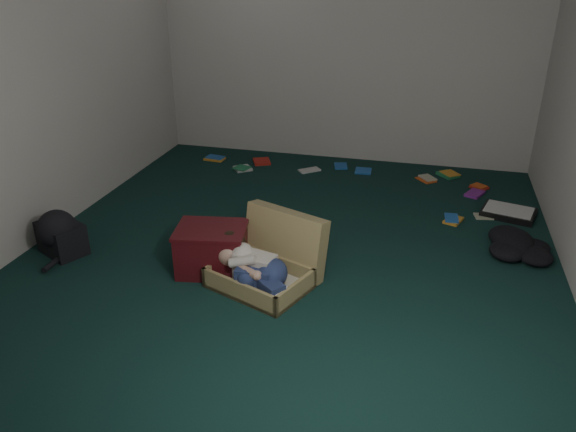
% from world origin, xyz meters
% --- Properties ---
extents(floor, '(4.50, 4.50, 0.00)m').
position_xyz_m(floor, '(0.00, 0.00, 0.00)').
color(floor, black).
rests_on(floor, ground).
extents(wall_back, '(4.50, 0.00, 4.50)m').
position_xyz_m(wall_back, '(0.00, 2.25, 1.30)').
color(wall_back, silver).
rests_on(wall_back, ground).
extents(wall_front, '(4.50, 0.00, 4.50)m').
position_xyz_m(wall_front, '(0.00, -2.25, 1.30)').
color(wall_front, silver).
rests_on(wall_front, ground).
extents(wall_left, '(0.00, 4.50, 4.50)m').
position_xyz_m(wall_left, '(-2.00, 0.00, 1.30)').
color(wall_left, silver).
rests_on(wall_left, ground).
extents(suitcase, '(0.83, 0.82, 0.47)m').
position_xyz_m(suitcase, '(-0.04, -0.48, 0.14)').
color(suitcase, tan).
rests_on(suitcase, floor).
extents(person, '(0.63, 0.51, 0.29)m').
position_xyz_m(person, '(-0.14, -0.62, 0.18)').
color(person, silver).
rests_on(person, suitcase).
extents(maroon_bin, '(0.55, 0.47, 0.34)m').
position_xyz_m(maroon_bin, '(-0.48, -0.46, 0.17)').
color(maroon_bin, '#470E13').
rests_on(maroon_bin, floor).
extents(backpack, '(0.56, 0.52, 0.27)m').
position_xyz_m(backpack, '(-1.70, -0.50, 0.13)').
color(backpack, black).
rests_on(backpack, floor).
extents(clothing_pile, '(0.48, 0.40, 0.15)m').
position_xyz_m(clothing_pile, '(1.70, 0.37, 0.07)').
color(clothing_pile, black).
rests_on(clothing_pile, floor).
extents(paper_tray, '(0.51, 0.43, 0.06)m').
position_xyz_m(paper_tray, '(1.70, 1.07, 0.03)').
color(paper_tray, black).
rests_on(paper_tray, floor).
extents(book_scatter, '(3.05, 1.34, 0.02)m').
position_xyz_m(book_scatter, '(0.40, 1.63, 0.01)').
color(book_scatter, orange).
rests_on(book_scatter, floor).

